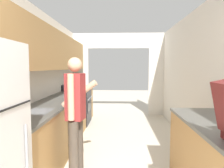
# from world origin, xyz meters

# --- Properties ---
(wall_left) EXTENTS (0.38, 7.77, 2.50)m
(wall_left) POSITION_xyz_m (-1.32, 2.54, 1.50)
(wall_left) COLOR white
(wall_left) RESTS_ON ground_plane
(wall_right) EXTENTS (0.06, 7.77, 2.50)m
(wall_right) POSITION_xyz_m (1.40, 2.08, 1.25)
(wall_right) COLOR white
(wall_right) RESTS_ON ground_plane
(wall_far_with_doorway) EXTENTS (3.15, 0.06, 2.50)m
(wall_far_with_doorway) POSITION_xyz_m (0.00, 5.40, 1.46)
(wall_far_with_doorway) COLOR white
(wall_far_with_doorway) RESTS_ON ground_plane
(counter_left) EXTENTS (0.62, 4.33, 0.90)m
(counter_left) POSITION_xyz_m (-1.07, 2.79, 0.45)
(counter_left) COLOR #B2844C
(counter_left) RESTS_ON ground_plane
(range_oven) EXTENTS (0.66, 0.78, 1.04)m
(range_oven) POSITION_xyz_m (-1.06, 4.42, 0.46)
(range_oven) COLOR black
(range_oven) RESTS_ON ground_plane
(person) EXTENTS (0.52, 0.41, 1.60)m
(person) POSITION_xyz_m (-0.53, 1.81, 0.86)
(person) COLOR #4C4238
(person) RESTS_ON ground_plane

